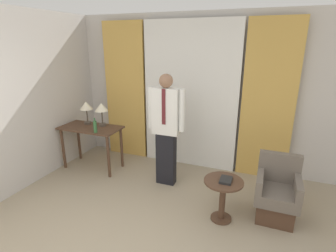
{
  "coord_description": "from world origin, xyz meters",
  "views": [
    {
      "loc": [
        1.29,
        -1.45,
        2.22
      ],
      "look_at": [
        -0.04,
        1.96,
        1.03
      ],
      "focal_mm": 28.0,
      "sensor_mm": 36.0,
      "label": 1
    }
  ],
  "objects_px": {
    "table_lamp_left": "(86,107)",
    "side_table": "(223,193)",
    "desk": "(91,134)",
    "book": "(226,180)",
    "table_lamp_right": "(101,109)",
    "person": "(166,126)",
    "armchair": "(276,195)",
    "bottle_near_edge": "(95,126)"
  },
  "relations": [
    {
      "from": "table_lamp_right",
      "to": "side_table",
      "type": "bearing_deg",
      "value": -18.84
    },
    {
      "from": "person",
      "to": "table_lamp_right",
      "type": "bearing_deg",
      "value": 172.41
    },
    {
      "from": "person",
      "to": "armchair",
      "type": "height_order",
      "value": "person"
    },
    {
      "from": "person",
      "to": "side_table",
      "type": "height_order",
      "value": "person"
    },
    {
      "from": "desk",
      "to": "bottle_near_edge",
      "type": "height_order",
      "value": "bottle_near_edge"
    },
    {
      "from": "bottle_near_edge",
      "to": "person",
      "type": "relative_size",
      "value": 0.14
    },
    {
      "from": "table_lamp_right",
      "to": "bottle_near_edge",
      "type": "distance_m",
      "value": 0.42
    },
    {
      "from": "armchair",
      "to": "book",
      "type": "bearing_deg",
      "value": -153.22
    },
    {
      "from": "table_lamp_right",
      "to": "armchair",
      "type": "bearing_deg",
      "value": -9.2
    },
    {
      "from": "bottle_near_edge",
      "to": "table_lamp_left",
      "type": "bearing_deg",
      "value": 140.62
    },
    {
      "from": "book",
      "to": "bottle_near_edge",
      "type": "bearing_deg",
      "value": 168.81
    },
    {
      "from": "armchair",
      "to": "book",
      "type": "distance_m",
      "value": 0.74
    },
    {
      "from": "desk",
      "to": "person",
      "type": "bearing_deg",
      "value": -1.36
    },
    {
      "from": "desk",
      "to": "book",
      "type": "xyz_separation_m",
      "value": [
        2.5,
        -0.65,
        -0.07
      ]
    },
    {
      "from": "table_lamp_right",
      "to": "bottle_near_edge",
      "type": "bearing_deg",
      "value": -74.19
    },
    {
      "from": "table_lamp_left",
      "to": "armchair",
      "type": "distance_m",
      "value": 3.4
    },
    {
      "from": "desk",
      "to": "bottle_near_edge",
      "type": "relative_size",
      "value": 4.34
    },
    {
      "from": "person",
      "to": "side_table",
      "type": "relative_size",
      "value": 3.13
    },
    {
      "from": "side_table",
      "to": "table_lamp_right",
      "type": "bearing_deg",
      "value": 161.16
    },
    {
      "from": "desk",
      "to": "table_lamp_right",
      "type": "relative_size",
      "value": 2.59
    },
    {
      "from": "armchair",
      "to": "side_table",
      "type": "relative_size",
      "value": 1.47
    },
    {
      "from": "table_lamp_right",
      "to": "book",
      "type": "distance_m",
      "value": 2.52
    },
    {
      "from": "desk",
      "to": "side_table",
      "type": "height_order",
      "value": "desk"
    },
    {
      "from": "table_lamp_left",
      "to": "side_table",
      "type": "bearing_deg",
      "value": -16.66
    },
    {
      "from": "armchair",
      "to": "book",
      "type": "relative_size",
      "value": 4.12
    },
    {
      "from": "table_lamp_left",
      "to": "table_lamp_right",
      "type": "xyz_separation_m",
      "value": [
        0.32,
        0.0,
        0.0
      ]
    },
    {
      "from": "table_lamp_right",
      "to": "person",
      "type": "bearing_deg",
      "value": -7.59
    },
    {
      "from": "desk",
      "to": "table_lamp_left",
      "type": "xyz_separation_m",
      "value": [
        -0.16,
        0.14,
        0.45
      ]
    },
    {
      "from": "table_lamp_right",
      "to": "person",
      "type": "distance_m",
      "value": 1.31
    },
    {
      "from": "side_table",
      "to": "table_lamp_left",
      "type": "bearing_deg",
      "value": 163.34
    },
    {
      "from": "person",
      "to": "armchair",
      "type": "bearing_deg",
      "value": -10.44
    },
    {
      "from": "bottle_near_edge",
      "to": "book",
      "type": "distance_m",
      "value": 2.3
    },
    {
      "from": "person",
      "to": "armchair",
      "type": "xyz_separation_m",
      "value": [
        1.66,
        -0.31,
        -0.65
      ]
    },
    {
      "from": "person",
      "to": "bottle_near_edge",
      "type": "bearing_deg",
      "value": -171.67
    },
    {
      "from": "desk",
      "to": "book",
      "type": "height_order",
      "value": "desk"
    },
    {
      "from": "table_lamp_left",
      "to": "side_table",
      "type": "distance_m",
      "value": 2.84
    },
    {
      "from": "armchair",
      "to": "table_lamp_left",
      "type": "bearing_deg",
      "value": 171.7
    },
    {
      "from": "bottle_near_edge",
      "to": "armchair",
      "type": "relative_size",
      "value": 0.3
    },
    {
      "from": "desk",
      "to": "book",
      "type": "bearing_deg",
      "value": -14.63
    },
    {
      "from": "bottle_near_edge",
      "to": "person",
      "type": "distance_m",
      "value": 1.21
    },
    {
      "from": "desk",
      "to": "person",
      "type": "distance_m",
      "value": 1.49
    },
    {
      "from": "table_lamp_right",
      "to": "armchair",
      "type": "relative_size",
      "value": 0.5
    }
  ]
}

